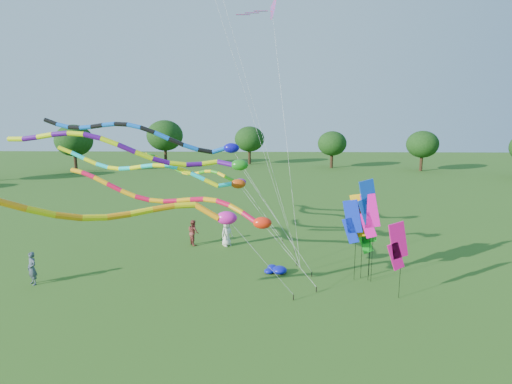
{
  "coord_description": "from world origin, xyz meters",
  "views": [
    {
      "loc": [
        0.66,
        -19.58,
        9.17
      ],
      "look_at": [
        -0.05,
        3.64,
        4.8
      ],
      "focal_mm": 30.0,
      "sensor_mm": 36.0,
      "label": 1
    }
  ],
  "objects_px": {
    "blue_nylon_heap": "(274,268)",
    "person_a": "(227,233)",
    "tube_kite_red": "(188,203)",
    "tube_kite_orange": "(105,209)",
    "person_c": "(193,232)",
    "person_b": "(32,268)"
  },
  "relations": [
    {
      "from": "blue_nylon_heap",
      "to": "person_a",
      "type": "height_order",
      "value": "person_a"
    },
    {
      "from": "person_b",
      "to": "person_c",
      "type": "height_order",
      "value": "person_b"
    },
    {
      "from": "person_c",
      "to": "tube_kite_orange",
      "type": "bearing_deg",
      "value": 139.06
    },
    {
      "from": "tube_kite_red",
      "to": "person_a",
      "type": "distance_m",
      "value": 6.23
    },
    {
      "from": "tube_kite_red",
      "to": "tube_kite_orange",
      "type": "relative_size",
      "value": 0.92
    },
    {
      "from": "person_a",
      "to": "person_b",
      "type": "distance_m",
      "value": 12.07
    },
    {
      "from": "tube_kite_red",
      "to": "person_a",
      "type": "xyz_separation_m",
      "value": [
        1.66,
        5.05,
        -3.25
      ]
    },
    {
      "from": "person_b",
      "to": "person_c",
      "type": "bearing_deg",
      "value": 79.32
    },
    {
      "from": "tube_kite_red",
      "to": "blue_nylon_heap",
      "type": "xyz_separation_m",
      "value": [
        4.91,
        0.23,
        -3.94
      ]
    },
    {
      "from": "tube_kite_orange",
      "to": "person_b",
      "type": "distance_m",
      "value": 8.78
    },
    {
      "from": "tube_kite_orange",
      "to": "person_c",
      "type": "relative_size",
      "value": 8.7
    },
    {
      "from": "tube_kite_red",
      "to": "person_a",
      "type": "height_order",
      "value": "tube_kite_red"
    },
    {
      "from": "tube_kite_red",
      "to": "tube_kite_orange",
      "type": "bearing_deg",
      "value": -87.84
    },
    {
      "from": "tube_kite_orange",
      "to": "person_a",
      "type": "height_order",
      "value": "tube_kite_orange"
    },
    {
      "from": "blue_nylon_heap",
      "to": "person_b",
      "type": "xyz_separation_m",
      "value": [
        -13.03,
        -2.25,
        0.71
      ]
    },
    {
      "from": "person_a",
      "to": "person_b",
      "type": "relative_size",
      "value": 0.99
    },
    {
      "from": "tube_kite_red",
      "to": "person_b",
      "type": "bearing_deg",
      "value": -146.28
    },
    {
      "from": "person_a",
      "to": "person_c",
      "type": "relative_size",
      "value": 1.0
    },
    {
      "from": "tube_kite_red",
      "to": "person_a",
      "type": "relative_size",
      "value": 8.02
    },
    {
      "from": "tube_kite_orange",
      "to": "person_a",
      "type": "relative_size",
      "value": 8.68
    },
    {
      "from": "blue_nylon_heap",
      "to": "person_a",
      "type": "distance_m",
      "value": 5.85
    },
    {
      "from": "tube_kite_red",
      "to": "blue_nylon_heap",
      "type": "relative_size",
      "value": 10.04
    }
  ]
}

